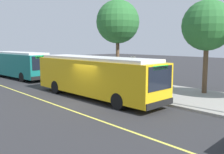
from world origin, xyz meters
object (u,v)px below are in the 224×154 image
(transit_bus_main, at_px, (95,76))
(route_sign_post, at_px, (133,69))
(pedestrian_commuter, at_px, (145,80))
(waiting_bench, at_px, (127,81))
(transit_bus_second, at_px, (19,64))

(transit_bus_main, relative_size, route_sign_post, 4.06)
(transit_bus_main, distance_m, pedestrian_commuter, 3.93)
(waiting_bench, relative_size, pedestrian_commuter, 0.95)
(waiting_bench, height_order, pedestrian_commuter, pedestrian_commuter)
(waiting_bench, bearing_deg, transit_bus_second, -161.52)
(transit_bus_second, height_order, route_sign_post, same)
(waiting_bench, xyz_separation_m, pedestrian_commuter, (2.74, -0.89, 0.48))
(transit_bus_main, height_order, pedestrian_commuter, transit_bus_main)
(waiting_bench, height_order, route_sign_post, route_sign_post)
(transit_bus_main, xyz_separation_m, pedestrian_commuter, (1.63, 3.54, -0.50))
(pedestrian_commuter, bearing_deg, transit_bus_second, -167.63)
(route_sign_post, relative_size, pedestrian_commuter, 1.66)
(route_sign_post, height_order, pedestrian_commuter, route_sign_post)
(transit_bus_main, relative_size, waiting_bench, 7.11)
(transit_bus_main, bearing_deg, waiting_bench, 104.02)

